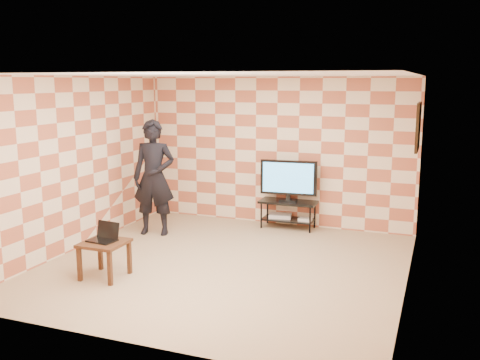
{
  "coord_description": "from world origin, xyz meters",
  "views": [
    {
      "loc": [
        2.81,
        -6.8,
        2.62
      ],
      "look_at": [
        0.0,
        0.6,
        1.15
      ],
      "focal_mm": 40.0,
      "sensor_mm": 36.0,
      "label": 1
    }
  ],
  "objects_px": {
    "tv_stand": "(288,208)",
    "tv": "(289,179)",
    "person": "(154,178)",
    "side_table": "(104,248)"
  },
  "relations": [
    {
      "from": "tv",
      "to": "person",
      "type": "relative_size",
      "value": 0.51
    },
    {
      "from": "tv",
      "to": "person",
      "type": "xyz_separation_m",
      "value": [
        -2.06,
        -1.16,
        0.08
      ]
    },
    {
      "from": "side_table",
      "to": "person",
      "type": "relative_size",
      "value": 0.29
    },
    {
      "from": "side_table",
      "to": "person",
      "type": "xyz_separation_m",
      "value": [
        -0.42,
        2.1,
        0.58
      ]
    },
    {
      "from": "tv_stand",
      "to": "person",
      "type": "relative_size",
      "value": 0.51
    },
    {
      "from": "tv_stand",
      "to": "tv",
      "type": "relative_size",
      "value": 1.0
    },
    {
      "from": "person",
      "to": "tv_stand",
      "type": "bearing_deg",
      "value": 15.79
    },
    {
      "from": "tv_stand",
      "to": "tv",
      "type": "bearing_deg",
      "value": -94.97
    },
    {
      "from": "tv_stand",
      "to": "side_table",
      "type": "height_order",
      "value": "same"
    },
    {
      "from": "side_table",
      "to": "person",
      "type": "height_order",
      "value": "person"
    }
  ]
}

